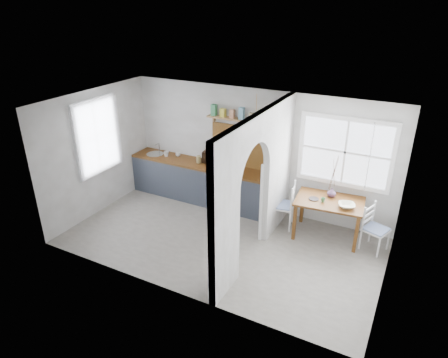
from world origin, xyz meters
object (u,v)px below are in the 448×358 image
at_px(kettle, 271,172).
at_px(dining_table, 328,218).
at_px(chair_left, 282,205).
at_px(chair_right, 376,229).
at_px(vase, 332,193).

bearing_deg(kettle, dining_table, 15.50).
height_order(chair_left, chair_right, chair_left).
relative_size(chair_right, vase, 4.99).
bearing_deg(chair_right, chair_left, 109.20).
bearing_deg(chair_left, kettle, -133.58).
xyz_separation_m(dining_table, kettle, (-1.25, 0.19, 0.64)).
bearing_deg(chair_left, dining_table, 81.05).
relative_size(chair_left, kettle, 3.65).
bearing_deg(dining_table, vase, 90.05).
relative_size(chair_left, chair_right, 1.09).
bearing_deg(kettle, vase, 22.99).
distance_m(dining_table, chair_left, 0.91).
bearing_deg(dining_table, kettle, 165.98).
bearing_deg(chair_right, kettle, 103.44).
relative_size(chair_left, vase, 5.46).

